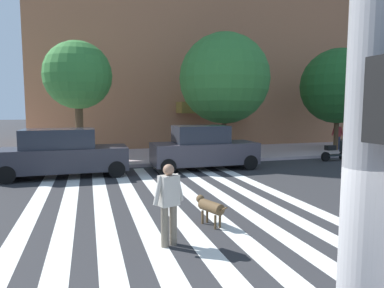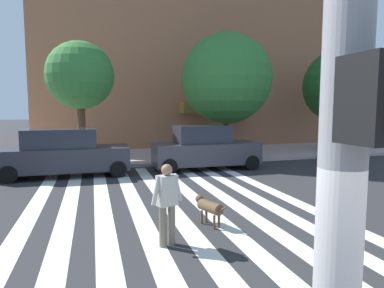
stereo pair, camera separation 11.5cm
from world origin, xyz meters
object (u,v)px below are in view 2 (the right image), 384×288
object	(u,v)px
dog_on_leash	(209,207)
parked_scooter	(337,152)
pedestrian_bystander	(340,135)
pedestrian_dog_walker	(167,200)
parked_car_third_in_line	(205,149)
parked_car_behind_first	(65,153)
street_tree_nearest	(80,76)
street_tree_further	(341,86)
street_tree_middle	(226,79)

from	to	relation	value
dog_on_leash	parked_scooter	bearing A→B (deg)	37.55
parked_scooter	pedestrian_bystander	world-z (taller)	pedestrian_bystander
pedestrian_dog_walker	pedestrian_bystander	size ratio (longest dim) A/B	1.00
parked_car_third_in_line	pedestrian_bystander	world-z (taller)	parked_car_third_in_line
parked_car_behind_first	parked_scooter	size ratio (longest dim) A/B	2.97
street_tree_nearest	dog_on_leash	bearing A→B (deg)	-73.03
street_tree_further	parked_car_third_in_line	bearing A→B (deg)	-161.85
parked_car_third_in_line	pedestrian_dog_walker	size ratio (longest dim) A/B	2.84
street_tree_nearest	pedestrian_dog_walker	size ratio (longest dim) A/B	3.49
parked_car_third_in_line	parked_scooter	distance (m)	7.30
parked_car_behind_first	dog_on_leash	world-z (taller)	parked_car_behind_first
parked_car_third_in_line	parked_scooter	xyz separation A→B (m)	(7.28, 0.28, -0.44)
street_tree_nearest	dog_on_leash	size ratio (longest dim) A/B	5.54
parked_car_behind_first	parked_scooter	xyz separation A→B (m)	(13.15, 0.28, -0.44)
parked_car_behind_first	street_tree_further	xyz separation A→B (m)	(15.63, 3.20, 3.12)
parked_car_third_in_line	street_tree_middle	xyz separation A→B (m)	(2.04, 2.58, 3.34)
street_tree_nearest	pedestrian_bystander	bearing A→B (deg)	0.99
street_tree_further	dog_on_leash	xyz separation A→B (m)	(-12.01, -10.24, -3.60)
street_tree_middle	street_tree_further	bearing A→B (deg)	4.61
pedestrian_bystander	parked_car_behind_first	bearing A→B (deg)	-168.55
street_tree_nearest	pedestrian_bystander	world-z (taller)	street_tree_nearest
street_tree_nearest	street_tree_middle	xyz separation A→B (m)	(7.33, -0.34, 0.02)
pedestrian_dog_walker	parked_car_behind_first	bearing A→B (deg)	107.13
parked_car_behind_first	street_tree_further	bearing A→B (deg)	11.57
street_tree_nearest	street_tree_middle	world-z (taller)	street_tree_middle
parked_car_behind_first	street_tree_nearest	distance (m)	4.46
pedestrian_bystander	pedestrian_dog_walker	bearing A→B (deg)	-140.03
pedestrian_bystander	street_tree_nearest	bearing A→B (deg)	-179.01
street_tree_nearest	parked_car_behind_first	bearing A→B (deg)	-101.28
parked_car_behind_first	parked_car_third_in_line	world-z (taller)	parked_car_third_in_line
street_tree_middle	street_tree_further	size ratio (longest dim) A/B	1.05
parked_car_behind_first	street_tree_middle	xyz separation A→B (m)	(7.91, 2.58, 3.34)
street_tree_middle	street_tree_further	distance (m)	7.75
street_tree_middle	pedestrian_bystander	xyz separation A→B (m)	(7.81, 0.61, -3.18)
pedestrian_bystander	parked_scooter	bearing A→B (deg)	-131.46
parked_scooter	pedestrian_bystander	distance (m)	3.92
parked_car_behind_first	pedestrian_bystander	xyz separation A→B (m)	(15.72, 3.18, 0.15)
street_tree_further	dog_on_leash	distance (m)	16.19
street_tree_nearest	parked_car_third_in_line	bearing A→B (deg)	-28.92
parked_scooter	dog_on_leash	world-z (taller)	parked_scooter
street_tree_further	parked_scooter	bearing A→B (deg)	-130.37
street_tree_further	pedestrian_dog_walker	xyz separation A→B (m)	(-13.19, -11.14, -3.12)
parked_scooter	street_tree_nearest	xyz separation A→B (m)	(-12.57, 2.64, 3.76)
parked_car_third_in_line	dog_on_leash	bearing A→B (deg)	-107.69
parked_car_behind_first	parked_scooter	bearing A→B (deg)	1.23
parked_car_behind_first	dog_on_leash	size ratio (longest dim) A/B	4.70
street_tree_middle	pedestrian_dog_walker	world-z (taller)	street_tree_middle
parked_car_behind_first	street_tree_further	size ratio (longest dim) A/B	0.79
street_tree_middle	pedestrian_bystander	size ratio (longest dim) A/B	3.95
parked_car_third_in_line	dog_on_leash	size ratio (longest dim) A/B	4.52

